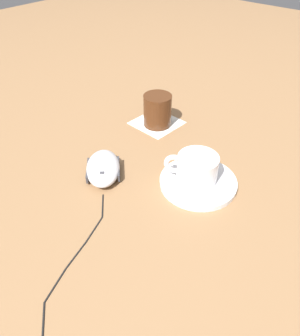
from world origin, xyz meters
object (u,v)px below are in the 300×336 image
coffee_cup (196,168)px  drinking_glass (157,110)px  saucer (198,182)px  computer_mouse (103,168)px

coffee_cup → drinking_glass: 0.24m
saucer → drinking_glass: size_ratio=1.96×
saucer → computer_mouse: 0.20m
saucer → drinking_glass: (-0.21, 0.12, 0.04)m
coffee_cup → saucer: bearing=22.5°
coffee_cup → drinking_glass: (-0.20, 0.13, 0.00)m
coffee_cup → computer_mouse: size_ratio=0.77×
coffee_cup → computer_mouse: 0.19m
saucer → coffee_cup: bearing=-157.5°
drinking_glass → coffee_cup: bearing=-31.7°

